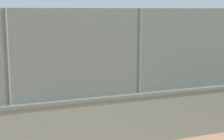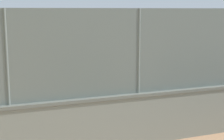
# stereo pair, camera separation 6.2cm
# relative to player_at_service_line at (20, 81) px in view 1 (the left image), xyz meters

# --- Properties ---
(ground_plane) EXTENTS (260.00, 260.00, 0.00)m
(ground_plane) POSITION_rel_player_at_service_line_xyz_m (-2.43, -8.26, -0.92)
(ground_plane) COLOR tan
(perimeter_wall) EXTENTS (25.81, 1.24, 1.36)m
(perimeter_wall) POSITION_rel_player_at_service_line_xyz_m (-2.61, 4.71, -0.23)
(perimeter_wall) COLOR gray
(perimeter_wall) RESTS_ON ground_plane
(fence_panel_on_wall) EXTENTS (25.36, 0.95, 2.12)m
(fence_panel_on_wall) POSITION_rel_player_at_service_line_xyz_m (-2.61, 4.71, 1.50)
(fence_panel_on_wall) COLOR slate
(fence_panel_on_wall) RESTS_ON perimeter_wall
(player_at_service_line) EXTENTS (1.19, 0.72, 1.56)m
(player_at_service_line) POSITION_rel_player_at_service_line_xyz_m (0.00, 0.00, 0.00)
(player_at_service_line) COLOR #591919
(player_at_service_line) RESTS_ON ground_plane
(player_foreground_swinging) EXTENTS (0.83, 1.02, 1.72)m
(player_foreground_swinging) POSITION_rel_player_at_service_line_xyz_m (-7.09, -2.80, 0.10)
(player_foreground_swinging) COLOR navy
(player_foreground_swinging) RESTS_ON ground_plane
(sports_ball) EXTENTS (0.10, 0.10, 0.10)m
(sports_ball) POSITION_rel_player_at_service_line_xyz_m (-1.26, 0.74, -0.87)
(sports_ball) COLOR orange
(sports_ball) RESTS_ON ground_plane
(courtside_bench) EXTENTS (1.61, 0.44, 0.87)m
(courtside_bench) POSITION_rel_player_at_service_line_xyz_m (-6.46, 2.63, -0.46)
(courtside_bench) COLOR brown
(courtside_bench) RESTS_ON ground_plane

